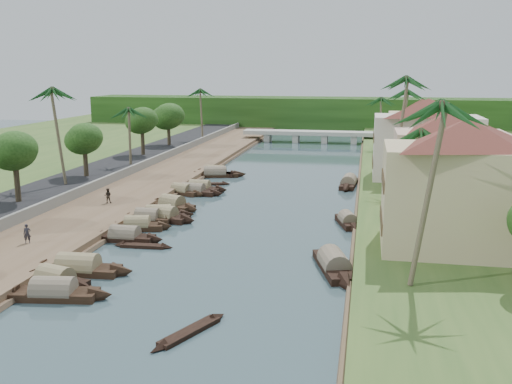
% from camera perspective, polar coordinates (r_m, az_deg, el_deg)
% --- Properties ---
extents(ground, '(220.00, 220.00, 0.00)m').
position_cam_1_polar(ground, '(50.53, -2.70, -5.02)').
color(ground, '#364B51').
rests_on(ground, ground).
extents(left_bank, '(10.00, 180.00, 0.80)m').
position_cam_1_polar(left_bank, '(73.78, -11.14, 0.57)').
color(left_bank, brown).
rests_on(left_bank, ground).
extents(right_bank, '(16.00, 180.00, 1.20)m').
position_cam_1_polar(right_bank, '(68.80, 16.99, -0.40)').
color(right_bank, '#315220').
rests_on(right_bank, ground).
extents(road, '(8.00, 180.00, 1.40)m').
position_cam_1_polar(road, '(77.30, -17.00, 1.01)').
color(road, black).
rests_on(road, ground).
extents(retaining_wall, '(0.40, 180.00, 1.10)m').
position_cam_1_polar(retaining_wall, '(75.27, -14.14, 1.39)').
color(retaining_wall, gray).
rests_on(retaining_wall, left_bank).
extents(treeline, '(120.00, 14.00, 8.00)m').
position_cam_1_polar(treeline, '(147.75, 6.57, 7.82)').
color(treeline, '#17350E').
rests_on(treeline, ground).
extents(bridge, '(28.00, 4.00, 2.40)m').
position_cam_1_polar(bridge, '(120.17, 5.47, 5.78)').
color(bridge, '#A3A49A').
rests_on(bridge, ground).
extents(building_near, '(14.85, 14.85, 10.20)m').
position_cam_1_polar(building_near, '(46.29, 20.08, 0.80)').
color(building_near, tan).
rests_on(building_near, right_bank).
extents(building_mid, '(14.11, 14.11, 9.70)m').
position_cam_1_polar(building_mid, '(62.09, 18.75, 3.38)').
color(building_mid, beige).
rests_on(building_mid, right_bank).
extents(building_far, '(15.59, 15.59, 10.20)m').
position_cam_1_polar(building_far, '(75.74, 16.66, 5.17)').
color(building_far, beige).
rests_on(building_far, right_bank).
extents(building_distant, '(12.62, 12.62, 9.20)m').
position_cam_1_polar(building_distant, '(95.69, 16.13, 6.25)').
color(building_distant, tan).
rests_on(building_distant, right_bank).
extents(sampan_0, '(8.25, 2.75, 2.14)m').
position_cam_1_polar(sampan_0, '(40.65, -19.57, -9.46)').
color(sampan_0, black).
rests_on(sampan_0, ground).
extents(sampan_1, '(7.09, 3.28, 2.08)m').
position_cam_1_polar(sampan_1, '(42.88, -19.44, -8.32)').
color(sampan_1, black).
rests_on(sampan_1, ground).
extents(sampan_2, '(8.81, 2.32, 2.29)m').
position_cam_1_polar(sampan_2, '(44.85, -17.34, -7.27)').
color(sampan_2, black).
rests_on(sampan_2, ground).
extents(sampan_3, '(7.37, 1.80, 2.01)m').
position_cam_1_polar(sampan_3, '(51.98, -12.98, -4.36)').
color(sampan_3, black).
rests_on(sampan_3, ground).
extents(sampan_4, '(6.93, 2.95, 1.97)m').
position_cam_1_polar(sampan_4, '(55.28, -11.78, -3.32)').
color(sampan_4, black).
rests_on(sampan_4, ground).
extents(sampan_5, '(7.30, 2.98, 2.27)m').
position_cam_1_polar(sampan_5, '(58.08, -9.19, -2.46)').
color(sampan_5, black).
rests_on(sampan_5, ground).
extents(sampan_6, '(6.75, 1.80, 2.05)m').
position_cam_1_polar(sampan_6, '(57.84, -10.78, -2.59)').
color(sampan_6, black).
rests_on(sampan_6, ground).
extents(sampan_7, '(7.55, 3.50, 2.01)m').
position_cam_1_polar(sampan_7, '(59.16, -9.69, -2.21)').
color(sampan_7, black).
rests_on(sampan_7, ground).
extents(sampan_8, '(7.32, 4.27, 2.23)m').
position_cam_1_polar(sampan_8, '(63.00, -8.38, -1.28)').
color(sampan_8, black).
rests_on(sampan_8, ground).
extents(sampan_9, '(8.02, 2.31, 2.03)m').
position_cam_1_polar(sampan_9, '(69.84, -6.30, 0.09)').
color(sampan_9, black).
rests_on(sampan_9, ground).
extents(sampan_10, '(6.82, 3.61, 1.91)m').
position_cam_1_polar(sampan_10, '(70.10, -7.45, 0.10)').
color(sampan_10, black).
rests_on(sampan_10, ground).
extents(sampan_11, '(7.33, 1.92, 2.12)m').
position_cam_1_polar(sampan_11, '(71.51, -5.65, 0.39)').
color(sampan_11, black).
rests_on(sampan_11, ground).
extents(sampan_12, '(9.29, 3.99, 2.18)m').
position_cam_1_polar(sampan_12, '(81.09, -4.13, 1.81)').
color(sampan_12, black).
rests_on(sampan_12, ground).
extents(sampan_13, '(8.28, 2.61, 2.23)m').
position_cam_1_polar(sampan_13, '(81.94, -4.08, 1.92)').
color(sampan_13, black).
rests_on(sampan_13, ground).
extents(sampan_14, '(4.40, 9.65, 2.30)m').
position_cam_1_polar(sampan_14, '(43.96, 7.80, -7.21)').
color(sampan_14, black).
rests_on(sampan_14, ground).
extents(sampan_15, '(3.17, 6.72, 1.83)m').
position_cam_1_polar(sampan_15, '(56.52, 9.16, -2.88)').
color(sampan_15, black).
rests_on(sampan_15, ground).
extents(sampan_16, '(2.35, 9.20, 2.22)m').
position_cam_1_polar(sampan_16, '(75.41, 9.27, 0.90)').
color(sampan_16, black).
rests_on(sampan_16, ground).
extents(canoe_0, '(3.44, 6.00, 0.83)m').
position_cam_1_polar(canoe_0, '(33.99, -6.65, -13.74)').
color(canoe_0, black).
rests_on(canoe_0, ground).
extents(canoe_1, '(5.33, 1.09, 0.86)m').
position_cam_1_polar(canoe_1, '(49.92, -11.23, -5.34)').
color(canoe_1, black).
rests_on(canoe_1, ground).
extents(canoe_2, '(5.95, 2.29, 0.86)m').
position_cam_1_polar(canoe_2, '(75.52, -4.81, 0.79)').
color(canoe_2, black).
rests_on(canoe_2, ground).
extents(palm_0, '(3.20, 3.20, 13.18)m').
position_cam_1_polar(palm_0, '(36.32, 16.62, 7.94)').
color(palm_0, '#6D6149').
rests_on(palm_0, ground).
extents(palm_1, '(3.20, 3.20, 9.82)m').
position_cam_1_polar(palm_1, '(53.53, 15.81, 5.67)').
color(palm_1, '#6D6149').
rests_on(palm_1, ground).
extents(palm_2, '(3.20, 3.20, 14.31)m').
position_cam_1_polar(palm_2, '(67.83, 14.19, 10.69)').
color(palm_2, '#6D6149').
rests_on(palm_2, ground).
extents(palm_3, '(3.20, 3.20, 12.27)m').
position_cam_1_polar(palm_3, '(84.92, 14.22, 9.59)').
color(palm_3, '#6D6149').
rests_on(palm_3, ground).
extents(palm_5, '(3.20, 3.20, 12.81)m').
position_cam_1_polar(palm_5, '(71.15, -19.23, 9.45)').
color(palm_5, '#6D6149').
rests_on(palm_5, ground).
extents(palm_6, '(3.20, 3.20, 9.58)m').
position_cam_1_polar(palm_6, '(84.06, -12.65, 7.99)').
color(palm_6, '#6D6149').
rests_on(palm_6, ground).
extents(palm_7, '(3.20, 3.20, 10.30)m').
position_cam_1_polar(palm_7, '(103.66, 12.52, 9.00)').
color(palm_7, '#6D6149').
rests_on(palm_7, ground).
extents(palm_8, '(3.20, 3.20, 11.19)m').
position_cam_1_polar(palm_8, '(113.43, -5.48, 10.01)').
color(palm_8, '#6D6149').
rests_on(palm_8, ground).
extents(tree_2, '(4.54, 4.54, 7.17)m').
position_cam_1_polar(tree_2, '(63.79, -23.02, 3.70)').
color(tree_2, '#403524').
rests_on(tree_2, ground).
extents(tree_3, '(4.46, 4.46, 6.66)m').
position_cam_1_polar(tree_3, '(76.54, -16.81, 5.04)').
color(tree_3, '#403524').
rests_on(tree_3, ground).
extents(tree_4, '(4.75, 4.75, 7.46)m').
position_cam_1_polar(tree_4, '(93.94, -11.34, 6.95)').
color(tree_4, '#403524').
rests_on(tree_4, ground).
extents(tree_5, '(5.41, 5.41, 7.40)m').
position_cam_1_polar(tree_5, '(105.59, -8.76, 7.43)').
color(tree_5, '#403524').
rests_on(tree_5, ground).
extents(tree_6, '(4.97, 4.97, 7.14)m').
position_cam_1_polar(tree_6, '(76.76, 20.36, 4.88)').
color(tree_6, '#403524').
rests_on(tree_6, ground).
extents(person_near, '(0.71, 0.63, 1.64)m').
position_cam_1_polar(person_near, '(50.88, -21.91, -3.89)').
color(person_near, '#24232A').
rests_on(person_near, left_bank).
extents(person_far, '(0.92, 0.80, 1.61)m').
position_cam_1_polar(person_far, '(63.48, -14.60, -0.35)').
color(person_far, '#302822').
rests_on(person_far, left_bank).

